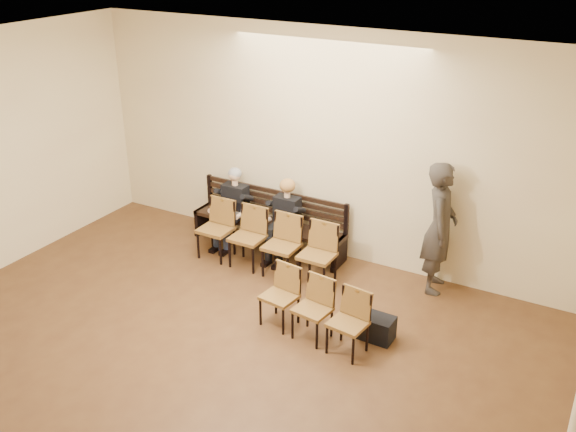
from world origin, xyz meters
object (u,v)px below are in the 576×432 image
at_px(chair_row_front, 264,242).
at_px(chair_row_back, 312,310).
at_px(seated_woman, 284,223).
at_px(passerby, 441,218).
at_px(bag, 377,328).
at_px(water_bottle, 285,231).
at_px(bench, 268,235).
at_px(seated_man, 232,209).
at_px(laptop, 230,215).

xyz_separation_m(chair_row_front, chair_row_back, (1.43, -1.20, -0.06)).
height_order(seated_woman, passerby, passerby).
relative_size(seated_woman, passerby, 0.52).
bearing_deg(bag, water_bottle, 150.09).
bearing_deg(chair_row_back, water_bottle, 136.71).
relative_size(seated_woman, chair_row_back, 0.78).
bearing_deg(bench, bag, -30.93).
xyz_separation_m(seated_man, chair_row_back, (2.34, -1.73, -0.20)).
height_order(passerby, chair_row_front, passerby).
relative_size(laptop, bag, 0.72).
distance_m(water_bottle, chair_row_back, 1.94).
bearing_deg(chair_row_back, laptop, 152.70).
distance_m(chair_row_front, chair_row_back, 1.87).
height_order(bag, passerby, passerby).
xyz_separation_m(bench, passerby, (2.72, 0.09, 0.87)).
relative_size(seated_man, chair_row_back, 0.83).
relative_size(bag, passerby, 0.20).
distance_m(seated_man, seated_woman, 0.96).
bearing_deg(passerby, chair_row_front, 95.13).
bearing_deg(seated_woman, chair_row_front, -94.31).
bearing_deg(passerby, seated_woman, 83.04).
relative_size(bench, water_bottle, 11.62).
bearing_deg(water_bottle, bench, 145.41).
xyz_separation_m(bench, chair_row_back, (1.75, -1.85, 0.18)).
xyz_separation_m(bench, chair_row_front, (0.32, -0.65, 0.24)).
bearing_deg(bench, chair_row_back, -46.66).
xyz_separation_m(laptop, chair_row_front, (0.87, -0.37, -0.10)).
distance_m(passerby, chair_row_back, 2.28).
xyz_separation_m(seated_woman, water_bottle, (0.15, -0.24, -0.01)).
height_order(seated_man, passerby, passerby).
xyz_separation_m(seated_woman, bag, (2.10, -1.36, -0.41)).
bearing_deg(bag, passerby, 80.88).
bearing_deg(seated_man, passerby, 3.57).
distance_m(seated_woman, chair_row_back, 2.22).
relative_size(laptop, chair_row_back, 0.21).
distance_m(passerby, chair_row_front, 2.59).
distance_m(seated_woman, bag, 2.54).
height_order(water_bottle, bag, water_bottle).
bearing_deg(passerby, seated_man, 81.60).
relative_size(passerby, chair_row_front, 0.98).
distance_m(laptop, water_bottle, 1.06).
distance_m(bench, laptop, 0.70).
relative_size(bench, chair_row_front, 1.16).
height_order(bench, chair_row_front, chair_row_front).
xyz_separation_m(seated_man, chair_row_front, (0.92, -0.53, -0.14)).
distance_m(seated_man, chair_row_front, 1.07).
bearing_deg(chair_row_front, laptop, 156.57).
relative_size(bag, chair_row_back, 0.29).
bearing_deg(bench, laptop, -153.08).
relative_size(chair_row_front, chair_row_back, 1.54).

